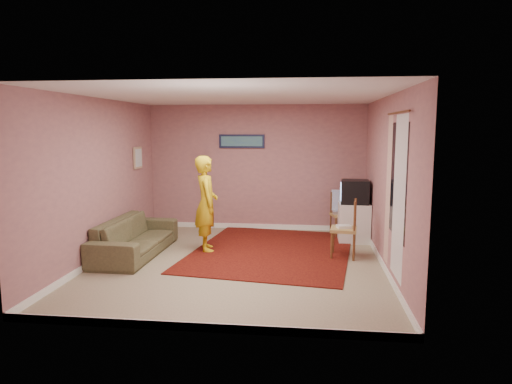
# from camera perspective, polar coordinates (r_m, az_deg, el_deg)

# --- Properties ---
(ground) EXTENTS (5.00, 5.00, 0.00)m
(ground) POSITION_cam_1_polar(r_m,az_deg,el_deg) (7.34, -2.20, -8.82)
(ground) COLOR tan
(ground) RESTS_ON ground
(wall_back) EXTENTS (4.50, 0.02, 2.60)m
(wall_back) POSITION_cam_1_polar(r_m,az_deg,el_deg) (9.54, 0.04, 3.06)
(wall_back) COLOR #AA7170
(wall_back) RESTS_ON ground
(wall_front) EXTENTS (4.50, 0.02, 2.60)m
(wall_front) POSITION_cam_1_polar(r_m,az_deg,el_deg) (4.65, -6.98, -2.31)
(wall_front) COLOR #AA7170
(wall_front) RESTS_ON ground
(wall_left) EXTENTS (0.02, 5.00, 2.60)m
(wall_left) POSITION_cam_1_polar(r_m,az_deg,el_deg) (7.74, -18.95, 1.46)
(wall_left) COLOR #AA7170
(wall_left) RESTS_ON ground
(wall_right) EXTENTS (0.02, 5.00, 2.60)m
(wall_right) POSITION_cam_1_polar(r_m,az_deg,el_deg) (7.09, 16.02, 1.01)
(wall_right) COLOR #AA7170
(wall_right) RESTS_ON ground
(ceiling) EXTENTS (4.50, 5.00, 0.02)m
(ceiling) POSITION_cam_1_polar(r_m,az_deg,el_deg) (7.04, -2.32, 11.87)
(ceiling) COLOR silver
(ceiling) RESTS_ON wall_back
(baseboard_back) EXTENTS (4.50, 0.02, 0.10)m
(baseboard_back) POSITION_cam_1_polar(r_m,az_deg,el_deg) (9.72, 0.03, -4.31)
(baseboard_back) COLOR white
(baseboard_back) RESTS_ON ground
(baseboard_front) EXTENTS (4.50, 0.02, 0.10)m
(baseboard_front) POSITION_cam_1_polar(r_m,az_deg,el_deg) (5.03, -6.70, -16.43)
(baseboard_front) COLOR white
(baseboard_front) RESTS_ON ground
(baseboard_left) EXTENTS (0.02, 5.00, 0.10)m
(baseboard_left) POSITION_cam_1_polar(r_m,az_deg,el_deg) (7.97, -18.48, -7.50)
(baseboard_left) COLOR white
(baseboard_left) RESTS_ON ground
(baseboard_right) EXTENTS (0.02, 5.00, 0.10)m
(baseboard_right) POSITION_cam_1_polar(r_m,az_deg,el_deg) (7.34, 15.56, -8.72)
(baseboard_right) COLOR white
(baseboard_right) RESTS_ON ground
(window) EXTENTS (0.01, 1.10, 1.50)m
(window) POSITION_cam_1_polar(r_m,az_deg,el_deg) (6.19, 17.37, 1.37)
(window) COLOR black
(window) RESTS_ON wall_right
(curtain_sheer) EXTENTS (0.01, 0.75, 2.10)m
(curtain_sheer) POSITION_cam_1_polar(r_m,az_deg,el_deg) (6.07, 17.42, -0.66)
(curtain_sheer) COLOR silver
(curtain_sheer) RESTS_ON wall_right
(curtain_floral) EXTENTS (0.01, 0.35, 2.10)m
(curtain_floral) POSITION_cam_1_polar(r_m,az_deg,el_deg) (6.75, 16.19, 0.23)
(curtain_floral) COLOR beige
(curtain_floral) RESTS_ON wall_right
(curtain_rod) EXTENTS (0.02, 1.40, 0.02)m
(curtain_rod) POSITION_cam_1_polar(r_m,az_deg,el_deg) (6.15, 17.30, 9.46)
(curtain_rod) COLOR brown
(curtain_rod) RESTS_ON wall_right
(picture_back) EXTENTS (0.95, 0.04, 0.28)m
(picture_back) POSITION_cam_1_polar(r_m,az_deg,el_deg) (9.51, -1.79, 6.36)
(picture_back) COLOR #131635
(picture_back) RESTS_ON wall_back
(picture_left) EXTENTS (0.04, 0.38, 0.42)m
(picture_left) POSITION_cam_1_polar(r_m,az_deg,el_deg) (9.17, -14.55, 4.17)
(picture_left) COLOR tan
(picture_left) RESTS_ON wall_left
(area_rug) EXTENTS (3.02, 3.59, 0.02)m
(area_rug) POSITION_cam_1_polar(r_m,az_deg,el_deg) (7.98, 1.99, -7.36)
(area_rug) COLOR black
(area_rug) RESTS_ON ground
(tv_cabinet) EXTENTS (0.57, 0.52, 0.73)m
(tv_cabinet) POSITION_cam_1_polar(r_m,az_deg,el_deg) (8.78, 12.14, -3.74)
(tv_cabinet) COLOR silver
(tv_cabinet) RESTS_ON ground
(crt_tv) EXTENTS (0.54, 0.48, 0.44)m
(crt_tv) POSITION_cam_1_polar(r_m,az_deg,el_deg) (8.68, 12.22, 0.03)
(crt_tv) COLOR black
(crt_tv) RESTS_ON tv_cabinet
(chair_a) EXTENTS (0.47, 0.46, 0.47)m
(chair_a) POSITION_cam_1_polar(r_m,az_deg,el_deg) (9.18, 10.65, -2.17)
(chair_a) COLOR #A88C51
(chair_a) RESTS_ON ground
(dvd_player) EXTENTS (0.36, 0.27, 0.06)m
(dvd_player) POSITION_cam_1_polar(r_m,az_deg,el_deg) (9.19, 10.64, -2.51)
(dvd_player) COLOR #A6A6AA
(dvd_player) RESTS_ON chair_a
(blue_throw) EXTENTS (0.40, 0.05, 0.42)m
(blue_throw) POSITION_cam_1_polar(r_m,az_deg,el_deg) (9.28, 10.62, -1.01)
(blue_throw) COLOR #93AEF1
(blue_throw) RESTS_ON chair_a
(chair_b) EXTENTS (0.46, 0.48, 0.52)m
(chair_b) POSITION_cam_1_polar(r_m,az_deg,el_deg) (7.65, 10.92, -3.72)
(chair_b) COLOR #A88C51
(chair_b) RESTS_ON ground
(game_console) EXTENTS (0.26, 0.21, 0.05)m
(game_console) POSITION_cam_1_polar(r_m,az_deg,el_deg) (7.66, 10.90, -4.26)
(game_console) COLOR silver
(game_console) RESTS_ON chair_b
(sofa) EXTENTS (0.86, 2.12, 0.61)m
(sofa) POSITION_cam_1_polar(r_m,az_deg,el_deg) (7.98, -14.84, -5.42)
(sofa) COLOR brown
(sofa) RESTS_ON ground
(person) EXTENTS (0.57, 0.70, 1.66)m
(person) POSITION_cam_1_polar(r_m,az_deg,el_deg) (7.93, -6.23, -1.45)
(person) COLOR gold
(person) RESTS_ON ground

